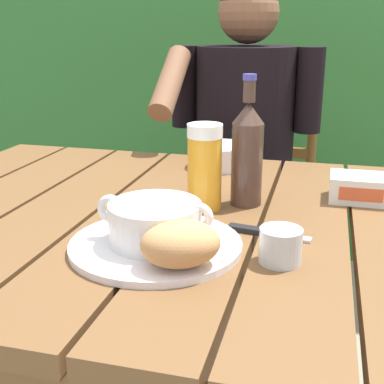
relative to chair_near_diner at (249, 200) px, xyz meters
name	(u,v)px	position (x,y,z in m)	size (l,w,h in m)	color
dining_table	(218,258)	(0.07, -0.91, 0.19)	(1.46, 0.95, 0.75)	brown
hedge_backdrop	(347,42)	(0.33, 0.96, 0.55)	(3.49, 0.91, 2.54)	#306A2F
chair_near_diner	(249,200)	(0.00, 0.00, 0.00)	(0.46, 0.47, 0.99)	brown
person_eating	(242,145)	(0.00, -0.20, 0.26)	(0.48, 0.47, 1.26)	black
serving_plate	(156,245)	(0.00, -1.08, 0.28)	(0.29, 0.29, 0.01)	white
soup_bowl	(155,222)	(0.00, -1.08, 0.32)	(0.20, 0.15, 0.08)	white
bread_roll	(181,244)	(0.06, -1.16, 0.32)	(0.15, 0.14, 0.07)	tan
beer_glass	(205,167)	(0.03, -0.87, 0.36)	(0.07, 0.07, 0.17)	orange
beer_bottle	(247,152)	(0.11, -0.82, 0.39)	(0.06, 0.06, 0.26)	#473128
water_glass_small	(281,246)	(0.20, -1.08, 0.30)	(0.07, 0.07, 0.06)	silver
butter_tub	(360,188)	(0.34, -0.74, 0.30)	(0.12, 0.09, 0.05)	white
table_knife	(260,232)	(0.16, -0.98, 0.28)	(0.15, 0.04, 0.01)	silver
diner_bowl	(221,156)	(0.00, -0.55, 0.30)	(0.15, 0.15, 0.06)	white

